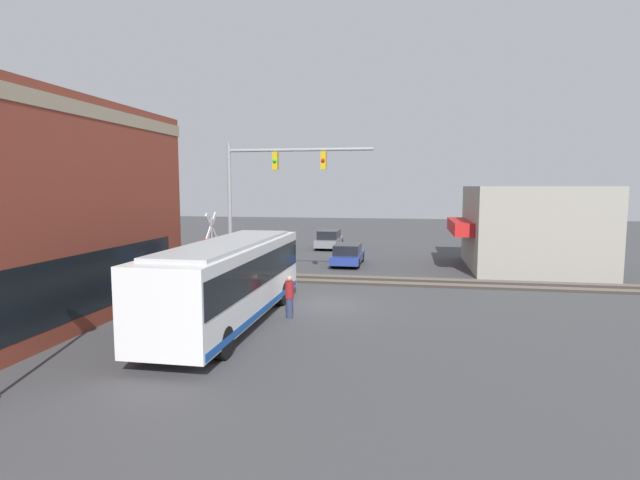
% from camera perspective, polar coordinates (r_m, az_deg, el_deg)
% --- Properties ---
extents(ground_plane, '(120.00, 120.00, 0.00)m').
position_cam_1_polar(ground_plane, '(21.85, 0.06, -7.47)').
color(ground_plane, '#424244').
extents(shop_building, '(8.86, 8.60, 5.15)m').
position_cam_1_polar(shop_building, '(33.78, 22.85, 1.30)').
color(shop_building, gray).
rests_on(shop_building, ground).
extents(city_bus, '(10.92, 2.59, 3.13)m').
position_cam_1_polar(city_bus, '(18.87, -10.27, -4.38)').
color(city_bus, white).
rests_on(city_bus, ground).
extents(traffic_signal_gantry, '(0.42, 7.61, 7.39)m').
position_cam_1_polar(traffic_signal_gantry, '(26.03, -6.07, 6.57)').
color(traffic_signal_gantry, gray).
rests_on(traffic_signal_gantry, ground).
extents(crossing_signal, '(1.41, 1.18, 3.81)m').
position_cam_1_polar(crossing_signal, '(26.25, -12.30, -0.22)').
color(crossing_signal, gray).
rests_on(crossing_signal, ground).
extents(rail_track_near, '(2.60, 60.00, 0.15)m').
position_cam_1_polar(rail_track_near, '(27.64, 2.25, -4.52)').
color(rail_track_near, '#332D28').
rests_on(rail_track_near, ground).
extents(parked_car_blue, '(4.55, 1.82, 1.40)m').
position_cam_1_polar(parked_car_blue, '(32.79, 3.20, -1.73)').
color(parked_car_blue, navy).
rests_on(parked_car_blue, ground).
extents(parked_car_grey, '(4.80, 1.82, 1.53)m').
position_cam_1_polar(parked_car_grey, '(41.57, 1.08, 0.02)').
color(parked_car_grey, slate).
rests_on(parked_car_grey, ground).
extents(pedestrian_near_bus, '(0.34, 0.34, 1.69)m').
position_cam_1_polar(pedestrian_near_bus, '(19.64, -3.52, -6.46)').
color(pedestrian_near_bus, '#2D3351').
rests_on(pedestrian_near_bus, ground).
extents(pedestrian_at_crossing, '(0.34, 0.34, 1.76)m').
position_cam_1_polar(pedestrian_at_crossing, '(25.70, -9.76, -3.44)').
color(pedestrian_at_crossing, '#473828').
rests_on(pedestrian_at_crossing, ground).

